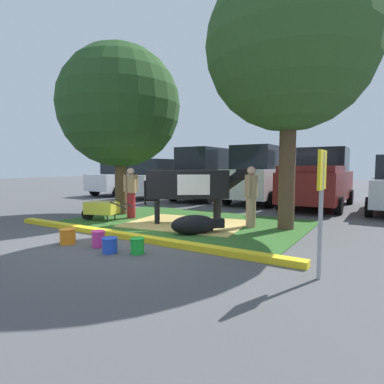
{
  "coord_description": "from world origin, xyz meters",
  "views": [
    {
      "loc": [
        4.91,
        -5.2,
        1.62
      ],
      "look_at": [
        0.13,
        2.39,
        0.9
      ],
      "focal_mm": 29.35,
      "sensor_mm": 36.0,
      "label": 1
    }
  ],
  "objects_px": {
    "pickup_truck_maroon": "(319,179)",
    "shade_tree_right": "(290,47)",
    "calf_lying": "(195,225)",
    "suv_dark_grey": "(261,175)",
    "parking_sign": "(321,189)",
    "bucket_green": "(137,245)",
    "person_handler": "(251,195)",
    "wheelbarrow": "(101,208)",
    "bucket_blue": "(110,245)",
    "cow_holstein": "(191,185)",
    "suv_black": "(207,174)",
    "bucket_pink": "(98,238)",
    "sedan_red": "(124,178)",
    "hatchback_white": "(158,179)",
    "shade_tree_left": "(119,107)",
    "person_visitor_near": "(131,191)",
    "bucket_orange": "(68,236)"
  },
  "relations": [
    {
      "from": "bucket_pink",
      "to": "suv_dark_grey",
      "type": "height_order",
      "value": "suv_dark_grey"
    },
    {
      "from": "cow_holstein",
      "to": "sedan_red",
      "type": "bearing_deg",
      "value": 144.92
    },
    {
      "from": "parking_sign",
      "to": "bucket_blue",
      "type": "xyz_separation_m",
      "value": [
        -3.61,
        -0.63,
        -1.16
      ]
    },
    {
      "from": "person_handler",
      "to": "sedan_red",
      "type": "bearing_deg",
      "value": 150.97
    },
    {
      "from": "parking_sign",
      "to": "bucket_green",
      "type": "relative_size",
      "value": 6.25
    },
    {
      "from": "bucket_green",
      "to": "suv_black",
      "type": "height_order",
      "value": "suv_black"
    },
    {
      "from": "person_visitor_near",
      "to": "pickup_truck_maroon",
      "type": "relative_size",
      "value": 0.29
    },
    {
      "from": "hatchback_white",
      "to": "cow_holstein",
      "type": "bearing_deg",
      "value": -44.98
    },
    {
      "from": "calf_lying",
      "to": "bucket_green",
      "type": "distance_m",
      "value": 1.97
    },
    {
      "from": "person_visitor_near",
      "to": "wheelbarrow",
      "type": "xyz_separation_m",
      "value": [
        -0.48,
        -0.78,
        -0.47
      ]
    },
    {
      "from": "person_handler",
      "to": "bucket_blue",
      "type": "distance_m",
      "value": 4.03
    },
    {
      "from": "sedan_red",
      "to": "wheelbarrow",
      "type": "bearing_deg",
      "value": -50.07
    },
    {
      "from": "calf_lying",
      "to": "bucket_orange",
      "type": "relative_size",
      "value": 3.38
    },
    {
      "from": "bucket_orange",
      "to": "bucket_pink",
      "type": "xyz_separation_m",
      "value": [
        0.74,
        0.17,
        0.0
      ]
    },
    {
      "from": "bucket_orange",
      "to": "hatchback_white",
      "type": "distance_m",
      "value": 10.25
    },
    {
      "from": "person_handler",
      "to": "suv_black",
      "type": "bearing_deg",
      "value": 128.87
    },
    {
      "from": "shade_tree_right",
      "to": "wheelbarrow",
      "type": "height_order",
      "value": "shade_tree_right"
    },
    {
      "from": "suv_black",
      "to": "suv_dark_grey",
      "type": "relative_size",
      "value": 1.0
    },
    {
      "from": "person_visitor_near",
      "to": "suv_black",
      "type": "bearing_deg",
      "value": 97.46
    },
    {
      "from": "shade_tree_left",
      "to": "bucket_green",
      "type": "relative_size",
      "value": 19.01
    },
    {
      "from": "pickup_truck_maroon",
      "to": "shade_tree_right",
      "type": "bearing_deg",
      "value": -88.17
    },
    {
      "from": "shade_tree_right",
      "to": "cow_holstein",
      "type": "xyz_separation_m",
      "value": [
        -2.56,
        -0.55,
        -3.49
      ]
    },
    {
      "from": "bucket_green",
      "to": "pickup_truck_maroon",
      "type": "height_order",
      "value": "pickup_truck_maroon"
    },
    {
      "from": "hatchback_white",
      "to": "pickup_truck_maroon",
      "type": "bearing_deg",
      "value": 1.87
    },
    {
      "from": "shade_tree_left",
      "to": "bucket_pink",
      "type": "bearing_deg",
      "value": -51.09
    },
    {
      "from": "bucket_blue",
      "to": "sedan_red",
      "type": "bearing_deg",
      "value": 133.03
    },
    {
      "from": "hatchback_white",
      "to": "bucket_blue",
      "type": "bearing_deg",
      "value": -56.58
    },
    {
      "from": "shade_tree_right",
      "to": "sedan_red",
      "type": "relative_size",
      "value": 1.53
    },
    {
      "from": "shade_tree_left",
      "to": "shade_tree_right",
      "type": "height_order",
      "value": "shade_tree_right"
    },
    {
      "from": "wheelbarrow",
      "to": "suv_dark_grey",
      "type": "distance_m",
      "value": 7.54
    },
    {
      "from": "shade_tree_left",
      "to": "bucket_blue",
      "type": "relative_size",
      "value": 18.5
    },
    {
      "from": "person_handler",
      "to": "bucket_orange",
      "type": "distance_m",
      "value": 4.6
    },
    {
      "from": "person_handler",
      "to": "sedan_red",
      "type": "xyz_separation_m",
      "value": [
        -10.01,
        5.55,
        0.11
      ]
    },
    {
      "from": "shade_tree_right",
      "to": "bucket_blue",
      "type": "height_order",
      "value": "shade_tree_right"
    },
    {
      "from": "parking_sign",
      "to": "shade_tree_right",
      "type": "bearing_deg",
      "value": 112.76
    },
    {
      "from": "bucket_blue",
      "to": "hatchback_white",
      "type": "height_order",
      "value": "hatchback_white"
    },
    {
      "from": "person_handler",
      "to": "bucket_green",
      "type": "distance_m",
      "value": 3.67
    },
    {
      "from": "parking_sign",
      "to": "bucket_pink",
      "type": "bearing_deg",
      "value": -173.92
    },
    {
      "from": "person_handler",
      "to": "wheelbarrow",
      "type": "bearing_deg",
      "value": -161.84
    },
    {
      "from": "shade_tree_right",
      "to": "wheelbarrow",
      "type": "xyz_separation_m",
      "value": [
        -5.06,
        -1.65,
        -4.21
      ]
    },
    {
      "from": "cow_holstein",
      "to": "suv_black",
      "type": "relative_size",
      "value": 0.59
    },
    {
      "from": "calf_lying",
      "to": "suv_dark_grey",
      "type": "height_order",
      "value": "suv_dark_grey"
    },
    {
      "from": "person_visitor_near",
      "to": "wheelbarrow",
      "type": "height_order",
      "value": "person_visitor_near"
    },
    {
      "from": "parking_sign",
      "to": "suv_dark_grey",
      "type": "relative_size",
      "value": 0.4
    },
    {
      "from": "person_handler",
      "to": "bucket_orange",
      "type": "relative_size",
      "value": 4.77
    },
    {
      "from": "calf_lying",
      "to": "hatchback_white",
      "type": "distance_m",
      "value": 9.51
    },
    {
      "from": "bucket_pink",
      "to": "pickup_truck_maroon",
      "type": "bearing_deg",
      "value": 74.43
    },
    {
      "from": "bucket_blue",
      "to": "bucket_green",
      "type": "relative_size",
      "value": 1.03
    },
    {
      "from": "person_handler",
      "to": "wheelbarrow",
      "type": "xyz_separation_m",
      "value": [
        -4.21,
        -1.38,
        -0.49
      ]
    },
    {
      "from": "bucket_blue",
      "to": "cow_holstein",
      "type": "bearing_deg",
      "value": 96.15
    }
  ]
}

